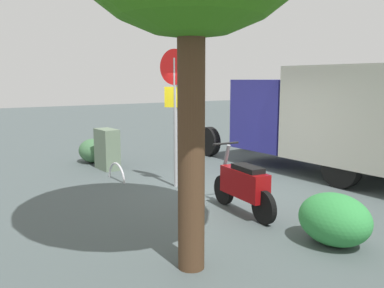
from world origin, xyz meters
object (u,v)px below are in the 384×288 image
stop_sign (175,96)px  utility_cabinet (107,149)px  box_truck_near (345,114)px  motorcycle (244,185)px  bike_rack_hoop (117,180)px

stop_sign → utility_cabinet: size_ratio=2.80×
utility_cabinet → box_truck_near: bearing=-130.9°
box_truck_near → motorcycle: (-0.88, 3.87, -1.01)m
box_truck_near → motorcycle: 4.09m
box_truck_near → bike_rack_hoop: (2.66, 4.80, -1.53)m
stop_sign → utility_cabinet: bearing=13.2°
motorcycle → stop_sign: bearing=6.9°
box_truck_near → utility_cabinet: box_truck_near is taller
stop_sign → motorcycle: bearing=-178.4°
box_truck_near → bike_rack_hoop: bearing=58.1°
motorcycle → utility_cabinet: (4.80, 0.65, 0.02)m
stop_sign → bike_rack_hoop: 2.52m
box_truck_near → stop_sign: (1.39, 3.93, 0.47)m
box_truck_near → utility_cabinet: 6.07m
stop_sign → utility_cabinet: stop_sign is taller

